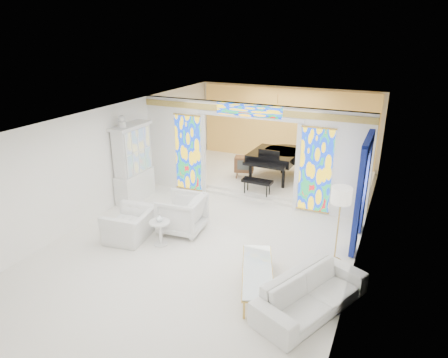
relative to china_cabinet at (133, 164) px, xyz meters
The scene contains 24 objects.
floor 3.47m from the china_cabinet, 10.50° to the right, with size 12.00×12.00×0.00m, color silver.
ceiling 3.75m from the china_cabinet, 10.50° to the right, with size 7.00×12.00×0.02m, color silver.
wall_back 6.30m from the china_cabinet, 59.24° to the left, with size 7.00×0.02×3.00m, color white.
wall_front 7.35m from the china_cabinet, 64.01° to the right, with size 7.00×0.02×3.00m, color white.
wall_left 0.74m from the china_cabinet, 115.42° to the right, with size 0.02×12.00×3.00m, color white.
wall_right 6.75m from the china_cabinet, ahead, with size 0.02×12.00×3.00m, color white.
partition_wall 3.54m from the china_cabinet, 23.50° to the left, with size 7.00×0.22×3.00m.
stained_glass_left 1.76m from the china_cabinet, 47.47° to the left, with size 0.90×0.04×2.40m, color gold.
stained_glass_right 5.41m from the china_cabinet, 13.85° to the left, with size 0.90×0.04×2.40m, color gold.
stained_glass_transom 3.84m from the china_cabinet, 21.91° to the left, with size 2.00×0.04×0.34m, color gold.
alcove_platform 4.88m from the china_cabinet, 47.45° to the left, with size 6.80×3.80×0.18m, color silver.
gold_curtain_back 6.19m from the china_cabinet, 58.67° to the left, with size 6.70×0.10×2.90m, color #FEBF58.
chandelier 5.02m from the china_cabinet, 44.89° to the left, with size 0.48×0.48×0.30m, color #BC9342.
blue_drapes 6.63m from the china_cabinet, ahead, with size 0.14×1.85×2.65m.
china_cabinet is the anchor object (origin of this frame).
armchair_left 2.65m from the china_cabinet, 56.61° to the right, with size 1.19×1.04×0.78m, color white.
armchair_right 2.76m from the china_cabinet, 27.19° to the right, with size 1.06×1.10×1.00m, color silver.
sofa 6.89m from the china_cabinet, 25.62° to the right, with size 2.43×0.95×0.71m, color silver.
side_table 3.14m from the china_cabinet, 42.59° to the right, with size 0.61×0.61×0.63m.
vase 3.08m from the china_cabinet, 42.59° to the right, with size 0.18×0.18×0.18m, color silver.
coffee_table 5.78m from the china_cabinet, 28.83° to the right, with size 1.28×2.08×0.44m.
floor_lamp 6.39m from the china_cabinet, ahead, with size 0.51×0.51×1.83m.
grand_piano 4.86m from the china_cabinet, 41.77° to the left, with size 1.87×2.89×1.15m.
tv_console 3.78m from the china_cabinet, 47.59° to the left, with size 0.73×0.59×0.74m.
Camera 1 is at (4.04, -8.72, 5.00)m, focal length 32.00 mm.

